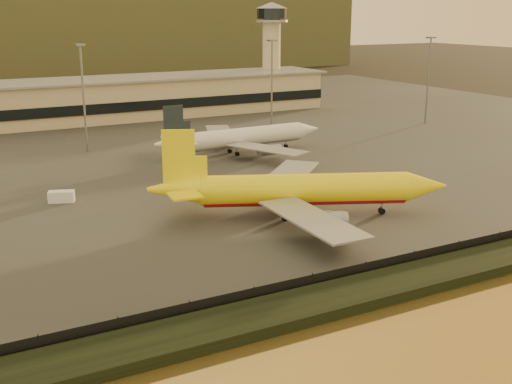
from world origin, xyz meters
The scene contains 11 objects.
ground centered at (0.00, 0.00, 0.00)m, with size 900.00×900.00×0.00m, color black.
embankment centered at (0.00, -17.00, 0.70)m, with size 320.00×7.00×1.40m, color black.
tarmac centered at (0.00, 95.00, 0.10)m, with size 320.00×220.00×0.20m, color #2D2D2D.
perimeter_fence centered at (0.00, -13.00, 1.30)m, with size 300.00×0.05×2.20m, color black.
terminal_building centered at (-14.52, 125.55, 6.25)m, with size 202.00×25.00×12.60m.
control_tower centered at (70.00, 131.00, 21.66)m, with size 11.20×11.20×35.50m.
apron_light_masts centered at (15.00, 75.00, 15.70)m, with size 152.20×12.20×25.40m.
dhl_cargo_jet centered at (8.29, 12.92, 4.62)m, with size 47.17×44.68×14.81m.
white_narrowbody_jet centered at (22.03, 60.54, 3.98)m, with size 44.02×43.03×12.67m.
gse_vehicle_yellow centered at (12.42, 32.64, 1.14)m, with size 4.19×1.89×1.89m, color yellow.
gse_vehicle_white centered at (-24.64, 39.85, 1.20)m, with size 4.45×2.00×2.00m, color white.
Camera 1 is at (-45.92, -72.82, 33.10)m, focal length 45.00 mm.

